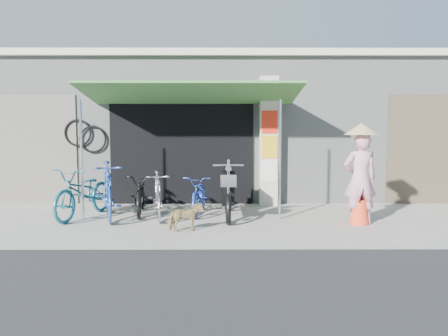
{
  "coord_description": "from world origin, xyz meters",
  "views": [
    {
      "loc": [
        -0.23,
        -7.81,
        1.77
      ],
      "look_at": [
        -0.2,
        1.0,
        1.0
      ],
      "focal_mm": 35.0,
      "sensor_mm": 36.0,
      "label": 1
    }
  ],
  "objects_px": {
    "bike_teal": "(84,192)",
    "bike_navy": "(200,195)",
    "moped": "(228,192)",
    "bike_blue": "(108,190)",
    "bike_silver": "(158,195)",
    "nun": "(360,175)",
    "bike_black": "(141,194)",
    "street_dog": "(185,217)"
  },
  "relations": [
    {
      "from": "street_dog",
      "to": "bike_navy",
      "type": "bearing_deg",
      "value": -28.49
    },
    {
      "from": "bike_black",
      "to": "bike_navy",
      "type": "bearing_deg",
      "value": -6.76
    },
    {
      "from": "bike_teal",
      "to": "bike_navy",
      "type": "distance_m",
      "value": 2.34
    },
    {
      "from": "street_dog",
      "to": "bike_teal",
      "type": "bearing_deg",
      "value": 37.19
    },
    {
      "from": "bike_black",
      "to": "bike_navy",
      "type": "relative_size",
      "value": 1.04
    },
    {
      "from": "bike_blue",
      "to": "moped",
      "type": "bearing_deg",
      "value": -13.35
    },
    {
      "from": "bike_teal",
      "to": "bike_blue",
      "type": "xyz_separation_m",
      "value": [
        0.5,
        -0.1,
        0.06
      ]
    },
    {
      "from": "bike_silver",
      "to": "moped",
      "type": "relative_size",
      "value": 0.78
    },
    {
      "from": "bike_navy",
      "to": "street_dog",
      "type": "bearing_deg",
      "value": -90.45
    },
    {
      "from": "bike_navy",
      "to": "street_dog",
      "type": "distance_m",
      "value": 1.62
    },
    {
      "from": "bike_silver",
      "to": "street_dog",
      "type": "bearing_deg",
      "value": -71.47
    },
    {
      "from": "bike_silver",
      "to": "bike_teal",
      "type": "bearing_deg",
      "value": 166.29
    },
    {
      "from": "bike_black",
      "to": "nun",
      "type": "height_order",
      "value": "nun"
    },
    {
      "from": "street_dog",
      "to": "bike_blue",
      "type": "bearing_deg",
      "value": 32.49
    },
    {
      "from": "bike_teal",
      "to": "bike_blue",
      "type": "distance_m",
      "value": 0.51
    },
    {
      "from": "bike_navy",
      "to": "moped",
      "type": "bearing_deg",
      "value": -20.75
    },
    {
      "from": "bike_blue",
      "to": "bike_teal",
      "type": "bearing_deg",
      "value": 151.32
    },
    {
      "from": "bike_teal",
      "to": "bike_silver",
      "type": "xyz_separation_m",
      "value": [
        1.49,
        -0.08,
        -0.04
      ]
    },
    {
      "from": "bike_blue",
      "to": "bike_silver",
      "type": "height_order",
      "value": "bike_blue"
    },
    {
      "from": "bike_teal",
      "to": "bike_navy",
      "type": "xyz_separation_m",
      "value": [
        2.31,
        0.35,
        -0.1
      ]
    },
    {
      "from": "bike_teal",
      "to": "bike_navy",
      "type": "height_order",
      "value": "bike_teal"
    },
    {
      "from": "bike_blue",
      "to": "street_dog",
      "type": "distance_m",
      "value": 2.03
    },
    {
      "from": "moped",
      "to": "nun",
      "type": "distance_m",
      "value": 2.6
    },
    {
      "from": "bike_blue",
      "to": "bike_black",
      "type": "relative_size",
      "value": 1.15
    },
    {
      "from": "moped",
      "to": "bike_navy",
      "type": "bearing_deg",
      "value": 153.64
    },
    {
      "from": "bike_silver",
      "to": "bike_navy",
      "type": "distance_m",
      "value": 0.93
    },
    {
      "from": "bike_teal",
      "to": "moped",
      "type": "relative_size",
      "value": 0.97
    },
    {
      "from": "bike_silver",
      "to": "bike_black",
      "type": "bearing_deg",
      "value": 124.11
    },
    {
      "from": "bike_black",
      "to": "bike_silver",
      "type": "bearing_deg",
      "value": -52.63
    },
    {
      "from": "bike_teal",
      "to": "nun",
      "type": "xyz_separation_m",
      "value": [
        5.37,
        -0.62,
        0.42
      ]
    },
    {
      "from": "bike_black",
      "to": "bike_silver",
      "type": "xyz_separation_m",
      "value": [
        0.41,
        -0.41,
        0.04
      ]
    },
    {
      "from": "bike_teal",
      "to": "bike_black",
      "type": "height_order",
      "value": "bike_teal"
    },
    {
      "from": "bike_navy",
      "to": "nun",
      "type": "height_order",
      "value": "nun"
    },
    {
      "from": "bike_silver",
      "to": "bike_navy",
      "type": "xyz_separation_m",
      "value": [
        0.82,
        0.43,
        -0.06
      ]
    },
    {
      "from": "street_dog",
      "to": "nun",
      "type": "distance_m",
      "value": 3.35
    },
    {
      "from": "bike_blue",
      "to": "nun",
      "type": "relative_size",
      "value": 1.0
    },
    {
      "from": "moped",
      "to": "bike_blue",
      "type": "bearing_deg",
      "value": -176.26
    },
    {
      "from": "bike_blue",
      "to": "street_dog",
      "type": "bearing_deg",
      "value": -52.18
    },
    {
      "from": "bike_navy",
      "to": "street_dog",
      "type": "relative_size",
      "value": 2.63
    },
    {
      "from": "street_dog",
      "to": "bike_black",
      "type": "bearing_deg",
      "value": 11.33
    },
    {
      "from": "bike_teal",
      "to": "moped",
      "type": "height_order",
      "value": "moped"
    },
    {
      "from": "bike_black",
      "to": "nun",
      "type": "xyz_separation_m",
      "value": [
        4.29,
        -0.96,
        0.5
      ]
    }
  ]
}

